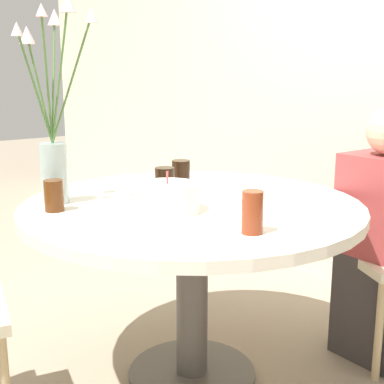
% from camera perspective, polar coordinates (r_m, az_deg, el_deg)
% --- Properties ---
extents(ground_plane, '(16.00, 16.00, 0.00)m').
position_cam_1_polar(ground_plane, '(2.30, 0.00, -19.10)').
color(ground_plane, gray).
extents(dining_table, '(1.28, 1.28, 0.73)m').
position_cam_1_polar(dining_table, '(2.05, 0.00, -4.61)').
color(dining_table, silver).
rests_on(dining_table, ground_plane).
extents(birthday_cake, '(0.23, 0.23, 0.14)m').
position_cam_1_polar(birthday_cake, '(1.88, -2.63, -0.60)').
color(birthday_cake, white).
rests_on(birthday_cake, dining_table).
extents(flower_vase, '(0.31, 0.27, 0.74)m').
position_cam_1_polar(flower_vase, '(2.02, -14.57, 6.23)').
color(flower_vase, '#9EB2AD').
rests_on(flower_vase, dining_table).
extents(side_plate, '(0.20, 0.20, 0.01)m').
position_cam_1_polar(side_plate, '(1.85, 4.96, -2.28)').
color(side_plate, white).
rests_on(side_plate, dining_table).
extents(drink_glass_0, '(0.08, 0.08, 0.10)m').
position_cam_1_polar(drink_glass_0, '(2.16, -2.93, 1.24)').
color(drink_glass_0, black).
rests_on(drink_glass_0, dining_table).
extents(drink_glass_1, '(0.07, 0.07, 0.11)m').
position_cam_1_polar(drink_glass_1, '(1.94, -14.52, -0.37)').
color(drink_glass_1, '#51280F').
rests_on(drink_glass_1, dining_table).
extents(drink_glass_2, '(0.08, 0.08, 0.11)m').
position_cam_1_polar(drink_glass_2, '(2.28, -1.19, 1.99)').
color(drink_glass_2, black).
rests_on(drink_glass_2, dining_table).
extents(drink_glass_3, '(0.07, 0.07, 0.13)m').
position_cam_1_polar(drink_glass_3, '(1.63, 6.46, -2.16)').
color(drink_glass_3, maroon).
rests_on(drink_glass_3, dining_table).
extents(person_boy, '(0.34, 0.24, 1.08)m').
position_cam_1_polar(person_boy, '(2.37, 19.62, -5.30)').
color(person_boy, '#383333').
rests_on(person_boy, ground_plane).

